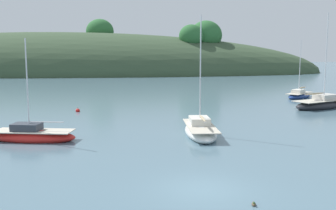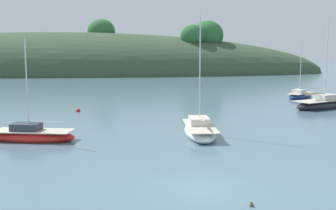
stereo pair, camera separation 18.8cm
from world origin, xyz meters
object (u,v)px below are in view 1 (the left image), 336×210
at_px(sailboat_red_portside, 33,135).
at_px(mooring_buoy_inner, 78,111).
at_px(sailboat_black_sloop, 200,130).
at_px(duck_lone_right, 254,204).
at_px(mooring_buoy_channel, 194,122).
at_px(sailboat_teal_outer, 322,104).
at_px(sailboat_grey_yawl, 299,95).

bearing_deg(sailboat_red_portside, mooring_buoy_inner, 84.74).
xyz_separation_m(sailboat_black_sloop, duck_lone_right, (-0.00, -13.74, -0.35)).
relative_size(mooring_buoy_inner, mooring_buoy_channel, 1.00).
relative_size(sailboat_red_portside, duck_lone_right, 17.51).
bearing_deg(duck_lone_right, sailboat_black_sloop, 89.99).
bearing_deg(duck_lone_right, sailboat_teal_outer, 59.75).
relative_size(sailboat_black_sloop, duck_lone_right, 21.67).
distance_m(sailboat_red_portside, duck_lone_right, 17.77).
xyz_separation_m(mooring_buoy_inner, duck_lone_right, (10.84, -26.47, -0.07)).
xyz_separation_m(sailboat_teal_outer, mooring_buoy_channel, (-15.46, -8.17, -0.33)).
height_order(sailboat_black_sloop, sailboat_teal_outer, sailboat_teal_outer).
xyz_separation_m(sailboat_black_sloop, sailboat_red_portside, (-12.08, -0.72, -0.03)).
relative_size(sailboat_teal_outer, mooring_buoy_inner, 19.82).
xyz_separation_m(sailboat_grey_yawl, duck_lone_right, (-17.22, -36.60, -0.31)).
bearing_deg(mooring_buoy_inner, sailboat_grey_yawl, 19.85).
xyz_separation_m(sailboat_red_portside, sailboat_teal_outer, (27.84, 13.99, 0.09)).
distance_m(sailboat_black_sloop, mooring_buoy_inner, 16.73).
bearing_deg(mooring_buoy_channel, sailboat_teal_outer, 27.86).
relative_size(sailboat_teal_outer, mooring_buoy_channel, 19.82).
height_order(sailboat_teal_outer, mooring_buoy_inner, sailboat_teal_outer).
bearing_deg(sailboat_black_sloop, mooring_buoy_channel, 86.64).
xyz_separation_m(sailboat_grey_yawl, sailboat_teal_outer, (-1.46, -9.58, 0.09)).
relative_size(mooring_buoy_channel, duck_lone_right, 1.28).
relative_size(sailboat_grey_yawl, sailboat_red_portside, 1.07).
height_order(sailboat_grey_yawl, mooring_buoy_inner, sailboat_grey_yawl).
distance_m(sailboat_grey_yawl, mooring_buoy_channel, 24.52).
relative_size(sailboat_grey_yawl, duck_lone_right, 18.66).
relative_size(sailboat_teal_outer, duck_lone_right, 25.33).
bearing_deg(sailboat_grey_yawl, sailboat_teal_outer, -98.64).
xyz_separation_m(sailboat_red_portside, mooring_buoy_inner, (1.24, 13.45, -0.25)).
height_order(sailboat_grey_yawl, duck_lone_right, sailboat_grey_yawl).
bearing_deg(sailboat_grey_yawl, sailboat_red_portside, -141.18).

